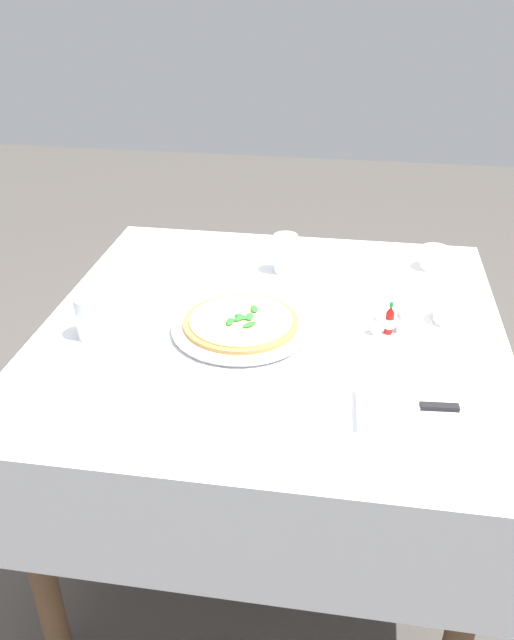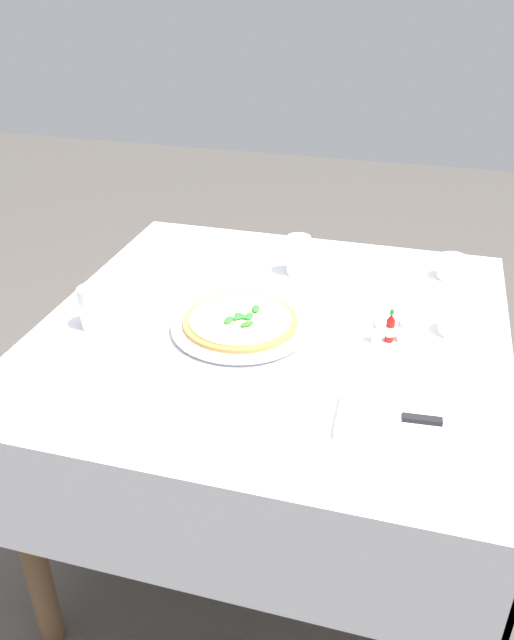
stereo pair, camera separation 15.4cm
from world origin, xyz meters
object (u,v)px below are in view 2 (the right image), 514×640
at_px(water_glass_back_corner, 95,309).
at_px(hot_sauce_bottle, 390,328).
at_px(pizza_plate, 240,326).
at_px(water_glass_near_left, 298,256).
at_px(pizza, 240,321).
at_px(pepper_shaker, 402,331).
at_px(napkin_folded, 395,423).
at_px(coffee_cup_left_edge, 455,325).
at_px(coffee_cup_far_left, 451,269).
at_px(salt_shaker, 377,332).
at_px(dinner_knife, 395,417).

bearing_deg(water_glass_back_corner, hot_sauce_bottle, -170.05).
bearing_deg(pizza_plate, water_glass_near_left, -100.82).
distance_m(pizza, pepper_shaker, 0.38).
height_order(napkin_folded, hot_sauce_bottle, hot_sauce_bottle).
bearing_deg(pepper_shaker, water_glass_near_left, -42.70).
height_order(napkin_folded, pepper_shaker, pepper_shaker).
bearing_deg(water_glass_near_left, pizza, 79.20).
relative_size(hot_sauce_bottle, pepper_shaker, 1.48).
bearing_deg(coffee_cup_left_edge, coffee_cup_far_left, -87.33).
bearing_deg(coffee_cup_far_left, salt_shaker, 67.24).
relative_size(water_glass_back_corner, napkin_folded, 0.45).
bearing_deg(coffee_cup_left_edge, salt_shaker, 24.12).
height_order(coffee_cup_far_left, water_glass_near_left, water_glass_near_left).
bearing_deg(hot_sauce_bottle, water_glass_back_corner, 9.95).
bearing_deg(coffee_cup_far_left, water_glass_near_left, 10.01).
relative_size(coffee_cup_left_edge, water_glass_near_left, 1.22).
xyz_separation_m(coffee_cup_left_edge, napkin_folded, (0.10, 0.38, -0.02)).
bearing_deg(water_glass_back_corner, coffee_cup_left_edge, -167.27).
bearing_deg(pizza, pizza_plate, 18.23).
relative_size(water_glass_back_corner, pepper_shaker, 1.81).
distance_m(coffee_cup_left_edge, pepper_shaker, 0.13).
relative_size(coffee_cup_left_edge, salt_shaker, 2.34).
bearing_deg(pepper_shaker, napkin_folded, 92.49).
bearing_deg(napkin_folded, pepper_shaker, -89.64).
xyz_separation_m(coffee_cup_far_left, hot_sauce_bottle, (0.13, 0.37, 0.00)).
relative_size(coffee_cup_left_edge, hot_sauce_bottle, 1.59).
distance_m(coffee_cup_far_left, water_glass_back_corner, 0.95).
height_order(water_glass_near_left, napkin_folded, water_glass_near_left).
xyz_separation_m(coffee_cup_left_edge, dinner_knife, (0.11, 0.38, -0.00)).
xyz_separation_m(pizza_plate, coffee_cup_left_edge, (-0.49, -0.11, 0.02)).
xyz_separation_m(hot_sauce_bottle, pepper_shaker, (-0.03, -0.01, -0.01)).
distance_m(pizza_plate, coffee_cup_far_left, 0.63).
xyz_separation_m(pizza, coffee_cup_left_edge, (-0.49, -0.11, 0.00)).
distance_m(coffee_cup_far_left, water_glass_near_left, 0.42).
bearing_deg(dinner_knife, hot_sauce_bottle, -87.15).
xyz_separation_m(pizza, hot_sauce_bottle, (-0.35, -0.05, 0.01)).
xyz_separation_m(coffee_cup_left_edge, water_glass_near_left, (0.43, -0.23, 0.02)).
bearing_deg(salt_shaker, water_glass_near_left, -50.32).
relative_size(coffee_cup_far_left, napkin_folded, 0.58).
xyz_separation_m(coffee_cup_left_edge, hot_sauce_bottle, (0.14, 0.07, 0.01)).
height_order(pizza, napkin_folded, pizza).
height_order(dinner_knife, pepper_shaker, pepper_shaker).
distance_m(coffee_cup_left_edge, napkin_folded, 0.39).
bearing_deg(hot_sauce_bottle, water_glass_near_left, -46.39).
bearing_deg(napkin_folded, pizza_plate, -36.59).
height_order(pizza, dinner_knife, pizza).
distance_m(pizza_plate, pizza, 0.01).
height_order(coffee_cup_far_left, water_glass_back_corner, water_glass_back_corner).
bearing_deg(dinner_knife, pepper_shaker, -92.31).
height_order(coffee_cup_left_edge, dinner_knife, coffee_cup_left_edge).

